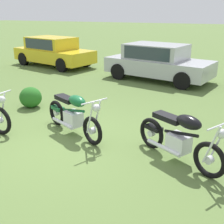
% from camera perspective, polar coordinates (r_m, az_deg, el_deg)
% --- Properties ---
extents(ground_plane, '(120.00, 120.00, 0.00)m').
position_cam_1_polar(ground_plane, '(6.34, -8.58, -5.62)').
color(ground_plane, '#567038').
extents(motorcycle_green, '(1.93, 1.12, 1.02)m').
position_cam_1_polar(motorcycle_green, '(6.45, -7.79, -0.45)').
color(motorcycle_green, black).
rests_on(motorcycle_green, ground).
extents(motorcycle_black, '(1.82, 1.19, 1.02)m').
position_cam_1_polar(motorcycle_black, '(5.38, 13.31, -5.03)').
color(motorcycle_black, black).
rests_on(motorcycle_black, ground).
extents(car_yellow, '(4.55, 2.67, 1.43)m').
position_cam_1_polar(car_yellow, '(15.00, -11.79, 12.08)').
color(car_yellow, gold).
rests_on(car_yellow, ground).
extents(car_silver, '(4.44, 2.57, 1.43)m').
position_cam_1_polar(car_silver, '(11.77, 9.11, 10.23)').
color(car_silver, '#B2B5BA').
rests_on(car_silver, ground).
extents(shrub_low, '(0.64, 0.63, 0.60)m').
position_cam_1_polar(shrub_low, '(8.62, -16.00, 2.85)').
color(shrub_low, '#23631E').
rests_on(shrub_low, ground).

